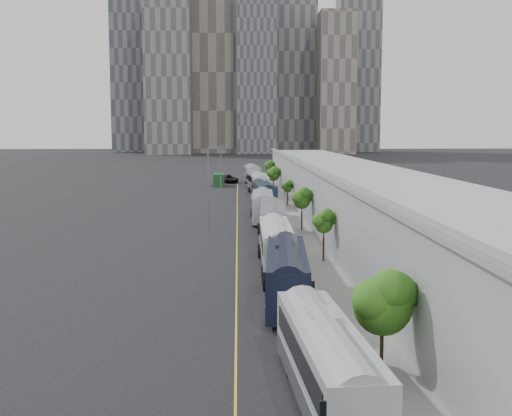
{
  "coord_description": "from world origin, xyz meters",
  "views": [
    {
      "loc": [
        -1.36,
        -19.51,
        11.29
      ],
      "look_at": [
        0.58,
        49.61,
        3.0
      ],
      "focal_mm": 45.0,
      "sensor_mm": 36.0,
      "label": 1
    }
  ],
  "objects_px": {
    "suv": "(229,179)",
    "bus_4": "(263,208)",
    "street_lamp_far": "(222,165)",
    "bus_6": "(260,187)",
    "bus_0": "(325,370)",
    "bus_1": "(287,279)",
    "street_lamp_near": "(210,185)",
    "bus_5": "(264,196)",
    "bus_3": "(273,224)",
    "bus_8": "(252,176)",
    "shipping_container": "(219,180)",
    "bus_7": "(255,182)",
    "bus_2": "(276,247)"
  },
  "relations": [
    {
      "from": "bus_5",
      "to": "suv",
      "type": "bearing_deg",
      "value": 92.52
    },
    {
      "from": "bus_3",
      "to": "street_lamp_far",
      "type": "bearing_deg",
      "value": 99.76
    },
    {
      "from": "bus_1",
      "to": "bus_6",
      "type": "xyz_separation_m",
      "value": [
        0.61,
        70.08,
        0.09
      ]
    },
    {
      "from": "bus_5",
      "to": "street_lamp_far",
      "type": "xyz_separation_m",
      "value": [
        -6.9,
        20.1,
        3.54
      ]
    },
    {
      "from": "bus_4",
      "to": "bus_6",
      "type": "height_order",
      "value": "bus_6"
    },
    {
      "from": "bus_6",
      "to": "shipping_container",
      "type": "bearing_deg",
      "value": 109.23
    },
    {
      "from": "bus_1",
      "to": "bus_5",
      "type": "xyz_separation_m",
      "value": [
        0.72,
        55.98,
        -0.06
      ]
    },
    {
      "from": "bus_4",
      "to": "suv",
      "type": "relative_size",
      "value": 2.04
    },
    {
      "from": "bus_1",
      "to": "bus_5",
      "type": "bearing_deg",
      "value": 92.78
    },
    {
      "from": "bus_6",
      "to": "bus_8",
      "type": "distance_m",
      "value": 25.97
    },
    {
      "from": "street_lamp_near",
      "to": "shipping_container",
      "type": "relative_size",
      "value": 1.49
    },
    {
      "from": "bus_3",
      "to": "bus_0",
      "type": "bearing_deg",
      "value": -87.73
    },
    {
      "from": "bus_3",
      "to": "shipping_container",
      "type": "bearing_deg",
      "value": 98.9
    },
    {
      "from": "bus_4",
      "to": "bus_5",
      "type": "height_order",
      "value": "bus_4"
    },
    {
      "from": "bus_7",
      "to": "bus_6",
      "type": "bearing_deg",
      "value": -92.57
    },
    {
      "from": "bus_0",
      "to": "street_lamp_far",
      "type": "height_order",
      "value": "street_lamp_far"
    },
    {
      "from": "bus_0",
      "to": "shipping_container",
      "type": "distance_m",
      "value": 107.97
    },
    {
      "from": "bus_0",
      "to": "bus_2",
      "type": "distance_m",
      "value": 27.95
    },
    {
      "from": "bus_3",
      "to": "bus_5",
      "type": "distance_m",
      "value": 30.68
    },
    {
      "from": "bus_4",
      "to": "bus_7",
      "type": "bearing_deg",
      "value": 91.77
    },
    {
      "from": "bus_3",
      "to": "bus_4",
      "type": "distance_m",
      "value": 13.96
    },
    {
      "from": "bus_6",
      "to": "bus_0",
      "type": "bearing_deg",
      "value": -90.75
    },
    {
      "from": "street_lamp_far",
      "to": "suv",
      "type": "xyz_separation_m",
      "value": [
        0.95,
        23.71,
        -4.19
      ]
    },
    {
      "from": "street_lamp_far",
      "to": "bus_4",
      "type": "bearing_deg",
      "value": -80.59
    },
    {
      "from": "street_lamp_near",
      "to": "street_lamp_far",
      "type": "xyz_separation_m",
      "value": [
        0.09,
        47.59,
        -0.41
      ]
    },
    {
      "from": "bus_6",
      "to": "shipping_container",
      "type": "relative_size",
      "value": 2.12
    },
    {
      "from": "bus_2",
      "to": "bus_7",
      "type": "relative_size",
      "value": 0.98
    },
    {
      "from": "bus_0",
      "to": "bus_7",
      "type": "relative_size",
      "value": 0.97
    },
    {
      "from": "bus_2",
      "to": "bus_4",
      "type": "distance_m",
      "value": 27.24
    },
    {
      "from": "bus_7",
      "to": "bus_4",
      "type": "bearing_deg",
      "value": -95.16
    },
    {
      "from": "bus_2",
      "to": "suv",
      "type": "relative_size",
      "value": 1.99
    },
    {
      "from": "street_lamp_near",
      "to": "bus_8",
      "type": "bearing_deg",
      "value": 84.77
    },
    {
      "from": "bus_2",
      "to": "street_lamp_near",
      "type": "bearing_deg",
      "value": 111.57
    },
    {
      "from": "bus_5",
      "to": "bus_8",
      "type": "height_order",
      "value": "bus_8"
    },
    {
      "from": "bus_7",
      "to": "suv",
      "type": "bearing_deg",
      "value": 101.84
    },
    {
      "from": "bus_0",
      "to": "bus_1",
      "type": "height_order",
      "value": "bus_1"
    },
    {
      "from": "bus_4",
      "to": "bus_6",
      "type": "distance_m",
      "value": 30.83
    },
    {
      "from": "street_lamp_far",
      "to": "suv",
      "type": "relative_size",
      "value": 1.39
    },
    {
      "from": "bus_0",
      "to": "bus_5",
      "type": "height_order",
      "value": "bus_5"
    },
    {
      "from": "bus_4",
      "to": "suv",
      "type": "bearing_deg",
      "value": 96.92
    },
    {
      "from": "bus_5",
      "to": "bus_4",
      "type": "bearing_deg",
      "value": -97.96
    },
    {
      "from": "bus_6",
      "to": "street_lamp_near",
      "type": "height_order",
      "value": "street_lamp_near"
    },
    {
      "from": "bus_6",
      "to": "street_lamp_far",
      "type": "distance_m",
      "value": 9.68
    },
    {
      "from": "bus_5",
      "to": "street_lamp_near",
      "type": "distance_m",
      "value": 28.64
    },
    {
      "from": "bus_2",
      "to": "street_lamp_near",
      "type": "relative_size",
      "value": 1.31
    },
    {
      "from": "suv",
      "to": "bus_7",
      "type": "bearing_deg",
      "value": -93.69
    },
    {
      "from": "bus_1",
      "to": "bus_5",
      "type": "distance_m",
      "value": 55.99
    },
    {
      "from": "bus_6",
      "to": "bus_8",
      "type": "xyz_separation_m",
      "value": [
        -0.7,
        25.97,
        0.05
      ]
    },
    {
      "from": "bus_7",
      "to": "bus_8",
      "type": "xyz_separation_m",
      "value": [
        -0.22,
        14.14,
        0.17
      ]
    },
    {
      "from": "suv",
      "to": "bus_4",
      "type": "bearing_deg",
      "value": -105.53
    }
  ]
}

